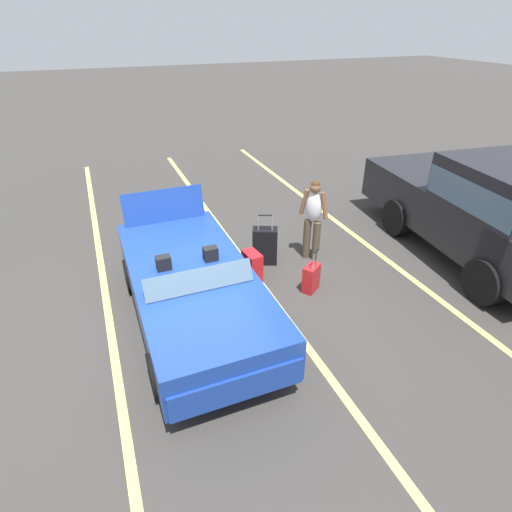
# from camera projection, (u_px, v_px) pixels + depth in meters

# --- Properties ---
(ground_plane) EXTENTS (80.00, 80.00, 0.00)m
(ground_plane) POSITION_uv_depth(u_px,v_px,m) (196.00, 320.00, 6.76)
(ground_plane) COLOR #383533
(lot_line_near) EXTENTS (18.00, 0.12, 0.01)m
(lot_line_near) POSITION_uv_depth(u_px,v_px,m) (112.00, 340.00, 6.34)
(lot_line_near) COLOR #EAE066
(lot_line_near) RESTS_ON ground_plane
(lot_line_mid) EXTENTS (18.00, 0.12, 0.01)m
(lot_line_mid) POSITION_uv_depth(u_px,v_px,m) (274.00, 301.00, 7.20)
(lot_line_mid) COLOR #EAE066
(lot_line_mid) RESTS_ON ground_plane
(lot_line_far) EXTENTS (18.00, 0.12, 0.01)m
(lot_line_far) POSITION_uv_depth(u_px,v_px,m) (400.00, 270.00, 8.07)
(lot_line_far) COLOR #EAE066
(lot_line_far) RESTS_ON ground_plane
(convertible_car) EXTENTS (4.15, 1.86, 1.54)m
(convertible_car) POSITION_uv_depth(u_px,v_px,m) (196.00, 297.00, 6.30)
(convertible_car) COLOR navy
(convertible_car) RESTS_ON ground_plane
(suitcase_large_black) EXTENTS (0.45, 0.55, 1.08)m
(suitcase_large_black) POSITION_uv_depth(u_px,v_px,m) (265.00, 246.00, 8.16)
(suitcase_large_black) COLOR black
(suitcase_large_black) RESTS_ON ground_plane
(suitcase_medium_bright) EXTENTS (0.43, 0.31, 0.62)m
(suitcase_medium_bright) POSITION_uv_depth(u_px,v_px,m) (252.00, 268.00, 7.56)
(suitcase_medium_bright) COLOR red
(suitcase_medium_bright) RESTS_ON ground_plane
(suitcase_small_carryon) EXTENTS (0.36, 0.39, 0.83)m
(suitcase_small_carryon) POSITION_uv_depth(u_px,v_px,m) (311.00, 278.00, 7.36)
(suitcase_small_carryon) COLOR red
(suitcase_small_carryon) RESTS_ON ground_plane
(traveler_person) EXTENTS (0.52, 0.46, 1.65)m
(traveler_person) POSITION_uv_depth(u_px,v_px,m) (313.00, 216.00, 8.02)
(traveler_person) COLOR #4C3F2D
(traveler_person) RESTS_ON ground_plane
(parked_pickup_truck_far) EXTENTS (5.17, 2.47, 2.10)m
(parked_pickup_truck_far) POSITION_uv_depth(u_px,v_px,m) (484.00, 208.00, 7.95)
(parked_pickup_truck_far) COLOR black
(parked_pickup_truck_far) RESTS_ON ground_plane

